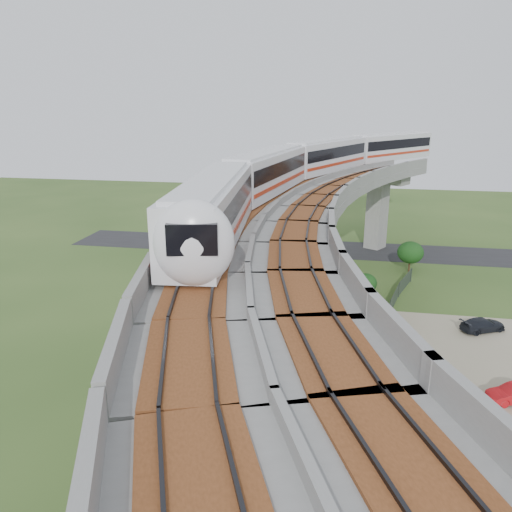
{
  "coord_description": "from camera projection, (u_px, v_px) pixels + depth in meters",
  "views": [
    {
      "loc": [
        5.09,
        -31.58,
        17.8
      ],
      "look_at": [
        -0.89,
        1.4,
        7.5
      ],
      "focal_mm": 35.0,
      "sensor_mm": 36.0,
      "label": 1
    }
  ],
  "objects": [
    {
      "name": "asphalt_road",
      "position": [
        302.0,
        248.0,
        64.02
      ],
      "size": [
        60.0,
        8.0,
        0.03
      ],
      "primitive_type": "cube",
      "color": "#232326",
      "rests_on": "ground"
    },
    {
      "name": "car_dark",
      "position": [
        483.0,
        325.0,
        40.45
      ],
      "size": [
        4.04,
        3.08,
        1.09
      ],
      "primitive_type": "imported",
      "rotation": [
        0.0,
        0.0,
        2.05
      ],
      "color": "black",
      "rests_on": "dirt_lot"
    },
    {
      "name": "tree_3",
      "position": [
        365.0,
        373.0,
        29.99
      ],
      "size": [
        2.66,
        2.66,
        3.39
      ],
      "color": "#382314",
      "rests_on": "ground"
    },
    {
      "name": "ground",
      "position": [
        265.0,
        362.0,
        35.8
      ],
      "size": [
        160.0,
        160.0,
        0.0
      ],
      "primitive_type": "plane",
      "color": "#334F1F",
      "rests_on": "ground"
    },
    {
      "name": "fence",
      "position": [
        406.0,
        365.0,
        33.92
      ],
      "size": [
        3.87,
        38.73,
        1.5
      ],
      "color": "#2D382D",
      "rests_on": "ground"
    },
    {
      "name": "viaduct",
      "position": [
        324.0,
        243.0,
        32.49
      ],
      "size": [
        19.58,
        73.98,
        11.4
      ],
      "color": "#99968E",
      "rests_on": "ground"
    },
    {
      "name": "tree_1",
      "position": [
        365.0,
        283.0,
        46.4
      ],
      "size": [
        2.12,
        2.12,
        2.67
      ],
      "color": "#382314",
      "rests_on": "ground"
    },
    {
      "name": "metro_train",
      "position": [
        319.0,
        164.0,
        46.69
      ],
      "size": [
        20.45,
        59.06,
        3.64
      ],
      "color": "silver",
      "rests_on": "ground"
    },
    {
      "name": "car_white",
      "position": [
        499.0,
        497.0,
        22.82
      ],
      "size": [
        1.65,
        3.18,
        1.03
      ],
      "primitive_type": "imported",
      "rotation": [
        0.0,
        0.0,
        0.15
      ],
      "color": "white",
      "rests_on": "dirt_lot"
    },
    {
      "name": "dirt_lot",
      "position": [
        478.0,
        397.0,
        31.53
      ],
      "size": [
        18.0,
        26.0,
        0.04
      ],
      "primitive_type": "cube",
      "color": "gray",
      "rests_on": "ground"
    },
    {
      "name": "tree_2",
      "position": [
        353.0,
        328.0,
        37.37
      ],
      "size": [
        2.02,
        2.02,
        2.53
      ],
      "color": "#382314",
      "rests_on": "ground"
    },
    {
      "name": "tree_0",
      "position": [
        410.0,
        252.0,
        54.34
      ],
      "size": [
        2.82,
        2.82,
        3.41
      ],
      "color": "#382314",
      "rests_on": "ground"
    }
  ]
}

